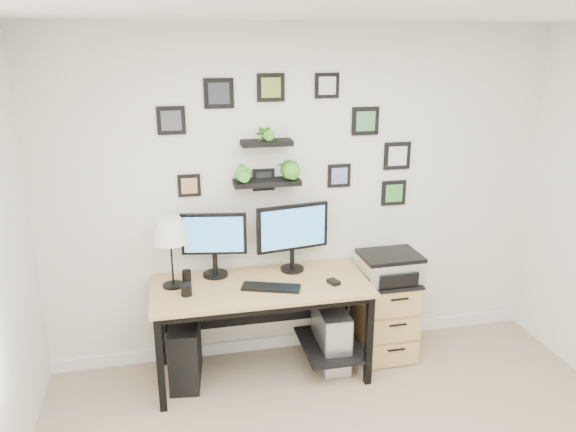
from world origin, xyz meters
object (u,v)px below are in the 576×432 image
object	(u,v)px
mug	(186,290)
printer	(390,266)
pc_tower_grey	(331,336)
monitor_left	(214,240)
desk	(265,297)
pc_tower_black	(185,351)
file_cabinet	(385,315)
monitor_right	(293,232)
table_lamp	(170,233)

from	to	relation	value
mug	printer	size ratio (longest dim) A/B	0.19
pc_tower_grey	printer	size ratio (longest dim) A/B	1.05
pc_tower_grey	monitor_left	bearing A→B (deg)	166.93
desk	mug	bearing A→B (deg)	-169.79
desk	monitor_left	bearing A→B (deg)	150.90
pc_tower_black	file_cabinet	bearing A→B (deg)	8.18
pc_tower_black	pc_tower_grey	distance (m)	1.13
desk	monitor_right	distance (m)	0.54
file_cabinet	pc_tower_grey	bearing A→B (deg)	-171.85
pc_tower_black	file_cabinet	world-z (taller)	file_cabinet
mug	pc_tower_grey	bearing A→B (deg)	4.91
pc_tower_grey	monitor_right	bearing A→B (deg)	146.71
pc_tower_black	printer	xyz separation A→B (m)	(1.61, 0.01, 0.53)
desk	monitor_left	distance (m)	0.57
desk	printer	distance (m)	1.01
monitor_left	mug	world-z (taller)	monitor_left
monitor_left	pc_tower_black	size ratio (longest dim) A/B	1.03
pc_tower_black	printer	size ratio (longest dim) A/B	1.04
table_lamp	pc_tower_black	xyz separation A→B (m)	(0.05, -0.06, -0.92)
desk	printer	xyz separation A→B (m)	(1.00, 0.02, 0.15)
monitor_right	table_lamp	world-z (taller)	monitor_right
printer	table_lamp	bearing A→B (deg)	178.23
table_lamp	mug	size ratio (longest dim) A/B	5.93
monitor_right	mug	size ratio (longest dim) A/B	6.57
table_lamp	file_cabinet	bearing A→B (deg)	-0.55
monitor_right	pc_tower_black	size ratio (longest dim) A/B	1.19
monitor_right	mug	world-z (taller)	monitor_right
printer	monitor_left	bearing A→B (deg)	172.81
monitor_left	file_cabinet	size ratio (longest dim) A/B	0.74
pc_tower_black	file_cabinet	size ratio (longest dim) A/B	0.72
pc_tower_black	pc_tower_grey	bearing A→B (deg)	5.46
table_lamp	mug	world-z (taller)	table_lamp
monitor_left	pc_tower_grey	bearing A→B (deg)	-13.07
mug	table_lamp	bearing A→B (deg)	115.86
table_lamp	monitor_left	bearing A→B (deg)	20.39
desk	monitor_left	xyz separation A→B (m)	(-0.35, 0.19, 0.42)
mug	pc_tower_grey	distance (m)	1.23
monitor_right	file_cabinet	xyz separation A→B (m)	(0.74, -0.11, -0.73)
pc_tower_black	monitor_right	bearing A→B (deg)	16.88
table_lamp	pc_tower_grey	size ratio (longest dim) A/B	1.05
mug	pc_tower_black	world-z (taller)	mug
printer	monitor_right	bearing A→B (deg)	168.93
file_cabinet	desk	bearing A→B (deg)	-176.65
desk	pc_tower_black	bearing A→B (deg)	178.94
monitor_left	printer	xyz separation A→B (m)	(1.34, -0.17, -0.27)
monitor_right	pc_tower_black	distance (m)	1.20
table_lamp	file_cabinet	size ratio (longest dim) A/B	0.77
mug	printer	xyz separation A→B (m)	(1.58, 0.13, -0.02)
pc_tower_black	pc_tower_grey	size ratio (longest dim) A/B	0.98
pc_tower_black	printer	bearing A→B (deg)	6.91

